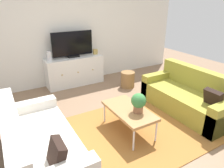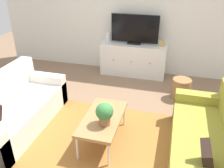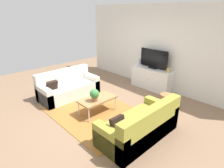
# 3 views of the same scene
# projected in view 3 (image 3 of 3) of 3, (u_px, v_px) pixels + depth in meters

# --- Properties ---
(ground_plane) EXTENTS (10.00, 10.00, 0.00)m
(ground_plane) POSITION_uv_depth(u_px,v_px,m) (100.00, 111.00, 4.94)
(ground_plane) COLOR #84664C
(wall_back) EXTENTS (6.40, 0.12, 2.70)m
(wall_back) POSITION_uv_depth(u_px,v_px,m) (160.00, 48.00, 6.07)
(wall_back) COLOR silver
(wall_back) RESTS_ON ground_plane
(area_rug) EXTENTS (2.50, 1.90, 0.01)m
(area_rug) POSITION_uv_depth(u_px,v_px,m) (96.00, 113.00, 4.84)
(area_rug) COLOR #9E662D
(area_rug) RESTS_ON ground_plane
(couch_left_side) EXTENTS (0.82, 1.77, 0.80)m
(couch_left_side) POSITION_uv_depth(u_px,v_px,m) (68.00, 88.00, 5.74)
(couch_left_side) COLOR silver
(couch_left_side) RESTS_ON ground_plane
(couch_right_side) EXTENTS (0.82, 1.77, 0.80)m
(couch_right_side) POSITION_uv_depth(u_px,v_px,m) (141.00, 127.00, 3.80)
(couch_right_side) COLOR olive
(couch_right_side) RESTS_ON ground_plane
(coffee_table) EXTENTS (0.50, 0.95, 0.41)m
(coffee_table) POSITION_uv_depth(u_px,v_px,m) (97.00, 99.00, 4.73)
(coffee_table) COLOR #A37547
(coffee_table) RESTS_ON ground_plane
(potted_plant) EXTENTS (0.23, 0.23, 0.31)m
(potted_plant) POSITION_uv_depth(u_px,v_px,m) (94.00, 95.00, 4.52)
(potted_plant) COLOR #936042
(potted_plant) RESTS_ON coffee_table
(tv_console) EXTENTS (1.41, 0.47, 0.71)m
(tv_console) POSITION_uv_depth(u_px,v_px,m) (152.00, 79.00, 6.27)
(tv_console) COLOR white
(tv_console) RESTS_ON ground_plane
(flat_screen_tv) EXTENTS (1.00, 0.16, 0.62)m
(flat_screen_tv) POSITION_uv_depth(u_px,v_px,m) (154.00, 59.00, 6.03)
(flat_screen_tv) COLOR black
(flat_screen_tv) RESTS_ON tv_console
(glass_vase) EXTENTS (0.11, 0.11, 0.22)m
(glass_vase) POSITION_uv_depth(u_px,v_px,m) (139.00, 62.00, 6.49)
(glass_vase) COLOR silver
(glass_vase) RESTS_ON tv_console
(mantel_clock) EXTENTS (0.11, 0.07, 0.13)m
(mantel_clock) POSITION_uv_depth(u_px,v_px,m) (169.00, 70.00, 5.72)
(mantel_clock) COLOR tan
(mantel_clock) RESTS_ON tv_console
(wicker_basket) EXTENTS (0.34, 0.34, 0.38)m
(wicker_basket) POSITION_uv_depth(u_px,v_px,m) (166.00, 101.00, 5.09)
(wicker_basket) COLOR olive
(wicker_basket) RESTS_ON ground_plane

